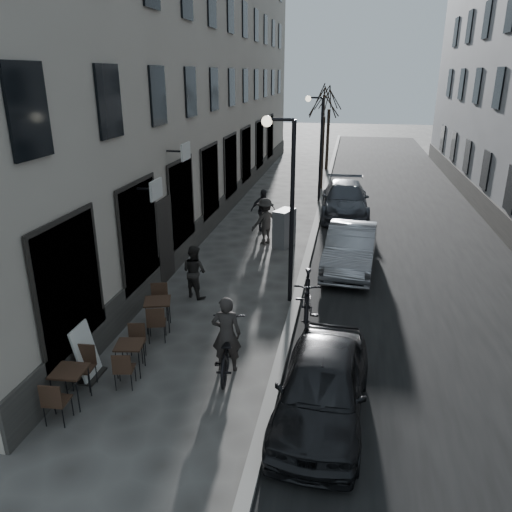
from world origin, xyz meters
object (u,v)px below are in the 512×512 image
(streetlamp_near, at_px, (286,191))
(bistro_set_b, at_px, (130,355))
(tree_near, at_px, (324,102))
(utility_cabinet, at_px, (284,228))
(bistro_set_c, at_px, (158,312))
(bistro_set_a, at_px, (71,383))
(streetlamp_far, at_px, (318,137))
(bicycle, at_px, (227,348))
(car_near, at_px, (322,386))
(car_mid, at_px, (351,248))
(moped, at_px, (307,300))
(pedestrian_near, at_px, (194,271))
(tree_far, at_px, (330,97))
(pedestrian_far, at_px, (263,210))
(pedestrian_mid, at_px, (265,221))
(sign_board, at_px, (87,357))
(car_far, at_px, (345,199))

(streetlamp_near, relative_size, bistro_set_b, 3.53)
(tree_near, xyz_separation_m, bistro_set_b, (-2.82, -19.25, -4.24))
(tree_near, xyz_separation_m, utility_cabinet, (-0.70, -10.29, -3.97))
(bistro_set_b, relative_size, bistro_set_c, 0.89)
(bistro_set_a, bearing_deg, streetlamp_far, 75.08)
(tree_near, relative_size, bicycle, 2.83)
(car_near, bearing_deg, car_mid, 90.43)
(car_mid, height_order, moped, car_mid)
(bistro_set_c, distance_m, pedestrian_near, 2.10)
(tree_far, bearing_deg, car_near, -87.12)
(pedestrian_far, bearing_deg, car_mid, -71.16)
(streetlamp_far, bearing_deg, streetlamp_near, -90.00)
(tree_far, xyz_separation_m, bistro_set_c, (-2.95, -23.28, -4.18))
(bistro_set_a, bearing_deg, bicycle, 28.89)
(bistro_set_c, bearing_deg, streetlamp_far, 61.11)
(bistro_set_b, xyz_separation_m, utility_cabinet, (2.12, 8.97, 0.27))
(tree_near, distance_m, bistro_set_b, 19.92)
(bistro_set_b, relative_size, pedestrian_mid, 0.82)
(pedestrian_mid, bearing_deg, pedestrian_near, 34.70)
(pedestrian_far, bearing_deg, sign_board, -124.37)
(bistro_set_c, relative_size, pedestrian_near, 1.05)
(pedestrian_far, bearing_deg, utility_cabinet, -83.42)
(car_near, relative_size, car_far, 0.79)
(streetlamp_near, xyz_separation_m, tree_far, (0.07, 21.00, 1.50))
(bistro_set_c, bearing_deg, utility_cabinet, 54.64)
(pedestrian_mid, relative_size, moped, 0.76)
(streetlamp_near, relative_size, bistro_set_a, 3.35)
(pedestrian_far, height_order, car_near, pedestrian_far)
(bistro_set_a, bearing_deg, moped, 40.57)
(bistro_set_c, bearing_deg, sign_board, -124.36)
(utility_cabinet, relative_size, car_mid, 0.32)
(bicycle, height_order, car_far, car_far)
(bistro_set_c, bearing_deg, pedestrian_far, 65.17)
(car_mid, relative_size, car_far, 0.87)
(tree_far, xyz_separation_m, bistro_set_a, (-3.51, -26.48, -4.21))
(tree_far, bearing_deg, car_mid, -84.52)
(bistro_set_b, distance_m, pedestrian_far, 10.84)
(bicycle, xyz_separation_m, car_mid, (2.56, 6.57, 0.19))
(pedestrian_near, distance_m, car_mid, 5.33)
(pedestrian_far, distance_m, car_near, 11.95)
(tree_near, height_order, pedestrian_mid, tree_near)
(bistro_set_a, xyz_separation_m, bicycle, (2.69, 1.73, 0.07))
(bistro_set_c, distance_m, car_far, 12.57)
(sign_board, bearing_deg, utility_cabinet, 72.31)
(tree_far, distance_m, bicycle, 25.11)
(bicycle, relative_size, car_near, 0.51)
(bicycle, relative_size, car_far, 0.40)
(car_mid, distance_m, moped, 4.32)
(sign_board, height_order, pedestrian_mid, pedestrian_mid)
(tree_far, distance_m, car_mid, 18.68)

